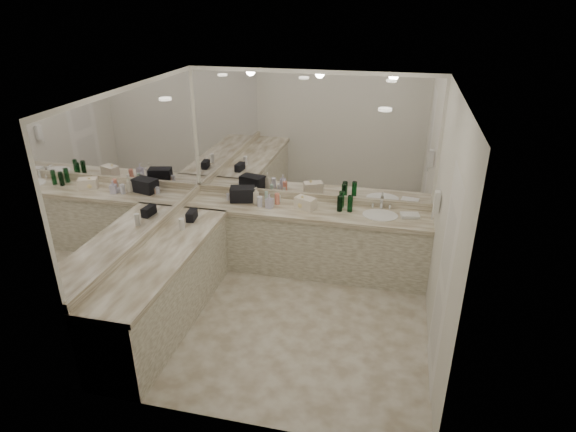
% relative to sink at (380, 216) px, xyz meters
% --- Properties ---
extents(floor, '(3.20, 3.20, 0.00)m').
position_rel_sink_xyz_m(floor, '(-0.95, -1.20, -0.90)').
color(floor, beige).
rests_on(floor, ground).
extents(ceiling, '(3.20, 3.20, 0.00)m').
position_rel_sink_xyz_m(ceiling, '(-0.95, -1.20, 1.71)').
color(ceiling, white).
rests_on(ceiling, floor).
extents(wall_back, '(3.20, 0.02, 2.60)m').
position_rel_sink_xyz_m(wall_back, '(-0.95, 0.30, 0.41)').
color(wall_back, silver).
rests_on(wall_back, floor).
extents(wall_left, '(0.02, 3.00, 2.60)m').
position_rel_sink_xyz_m(wall_left, '(-2.55, -1.20, 0.41)').
color(wall_left, silver).
rests_on(wall_left, floor).
extents(wall_right, '(0.02, 3.00, 2.60)m').
position_rel_sink_xyz_m(wall_right, '(0.65, -1.20, 0.41)').
color(wall_right, silver).
rests_on(wall_right, floor).
extents(vanity_back_base, '(3.20, 0.60, 0.84)m').
position_rel_sink_xyz_m(vanity_back_base, '(-0.95, 0.00, -0.48)').
color(vanity_back_base, beige).
rests_on(vanity_back_base, floor).
extents(vanity_back_top, '(3.20, 0.64, 0.06)m').
position_rel_sink_xyz_m(vanity_back_top, '(-0.95, -0.01, -0.03)').
color(vanity_back_top, beige).
rests_on(vanity_back_top, vanity_back_base).
extents(vanity_left_base, '(0.60, 2.40, 0.84)m').
position_rel_sink_xyz_m(vanity_left_base, '(-2.25, -1.50, -0.48)').
color(vanity_left_base, beige).
rests_on(vanity_left_base, floor).
extents(vanity_left_top, '(0.64, 2.42, 0.06)m').
position_rel_sink_xyz_m(vanity_left_top, '(-2.24, -1.50, -0.03)').
color(vanity_left_top, beige).
rests_on(vanity_left_top, vanity_left_base).
extents(backsplash_back, '(3.20, 0.04, 0.10)m').
position_rel_sink_xyz_m(backsplash_back, '(-0.95, 0.28, 0.05)').
color(backsplash_back, beige).
rests_on(backsplash_back, vanity_back_top).
extents(backsplash_left, '(0.04, 3.00, 0.10)m').
position_rel_sink_xyz_m(backsplash_left, '(-2.53, -1.20, 0.05)').
color(backsplash_left, beige).
rests_on(backsplash_left, vanity_left_top).
extents(mirror_back, '(3.12, 0.01, 1.55)m').
position_rel_sink_xyz_m(mirror_back, '(-0.95, 0.29, 0.88)').
color(mirror_back, white).
rests_on(mirror_back, wall_back).
extents(mirror_left, '(0.01, 2.92, 1.55)m').
position_rel_sink_xyz_m(mirror_left, '(-2.54, -1.20, 0.88)').
color(mirror_left, white).
rests_on(mirror_left, wall_left).
extents(sink, '(0.44, 0.44, 0.03)m').
position_rel_sink_xyz_m(sink, '(0.00, 0.00, 0.00)').
color(sink, white).
rests_on(sink, vanity_back_top).
extents(faucet, '(0.24, 0.16, 0.14)m').
position_rel_sink_xyz_m(faucet, '(0.00, 0.21, 0.07)').
color(faucet, silver).
rests_on(faucet, vanity_back_top).
extents(wall_phone, '(0.06, 0.10, 0.24)m').
position_rel_sink_xyz_m(wall_phone, '(0.61, -0.50, 0.46)').
color(wall_phone, white).
rests_on(wall_phone, wall_right).
extents(door, '(0.02, 0.82, 2.10)m').
position_rel_sink_xyz_m(door, '(0.64, -1.70, 0.16)').
color(door, white).
rests_on(door, wall_right).
extents(black_toiletry_bag, '(0.37, 0.28, 0.19)m').
position_rel_sink_xyz_m(black_toiletry_bag, '(-1.83, 0.06, 0.10)').
color(black_toiletry_bag, black).
rests_on(black_toiletry_bag, vanity_back_top).
extents(black_bag_spill, '(0.12, 0.22, 0.11)m').
position_rel_sink_xyz_m(black_bag_spill, '(-2.25, -0.65, 0.06)').
color(black_bag_spill, black).
rests_on(black_bag_spill, vanity_left_top).
extents(cream_cosmetic_case, '(0.30, 0.24, 0.15)m').
position_rel_sink_xyz_m(cream_cosmetic_case, '(-0.96, 0.00, 0.08)').
color(cream_cosmetic_case, silver).
rests_on(cream_cosmetic_case, vanity_back_top).
extents(hand_towel, '(0.25, 0.19, 0.04)m').
position_rel_sink_xyz_m(hand_towel, '(0.36, 0.04, 0.02)').
color(hand_towel, white).
rests_on(hand_towel, vanity_back_top).
extents(lotion_left, '(0.06, 0.06, 0.15)m').
position_rel_sink_xyz_m(lotion_left, '(-2.25, -0.94, 0.08)').
color(lotion_left, white).
rests_on(lotion_left, vanity_left_top).
extents(soap_bottle_a, '(0.11, 0.11, 0.23)m').
position_rel_sink_xyz_m(soap_bottle_a, '(-1.62, 0.00, 0.12)').
color(soap_bottle_a, beige).
rests_on(soap_bottle_a, vanity_back_top).
extents(soap_bottle_b, '(0.10, 0.10, 0.19)m').
position_rel_sink_xyz_m(soap_bottle_b, '(-1.42, -0.08, 0.10)').
color(soap_bottle_b, silver).
rests_on(soap_bottle_b, vanity_back_top).
extents(soap_bottle_c, '(0.18, 0.18, 0.17)m').
position_rel_sink_xyz_m(soap_bottle_c, '(-1.00, -0.00, 0.09)').
color(soap_bottle_c, '#FFE491').
rests_on(soap_bottle_c, vanity_back_top).
extents(green_bottle_0, '(0.07, 0.07, 0.22)m').
position_rel_sink_xyz_m(green_bottle_0, '(-0.39, 0.03, 0.11)').
color(green_bottle_0, '#094517').
rests_on(green_bottle_0, vanity_back_top).
extents(green_bottle_1, '(0.07, 0.07, 0.20)m').
position_rel_sink_xyz_m(green_bottle_1, '(-0.52, 0.02, 0.11)').
color(green_bottle_1, '#094517').
rests_on(green_bottle_1, vanity_back_top).
extents(green_bottle_2, '(0.07, 0.07, 0.19)m').
position_rel_sink_xyz_m(green_bottle_2, '(-0.52, 0.02, 0.10)').
color(green_bottle_2, '#094517').
rests_on(green_bottle_2, vanity_back_top).
extents(green_bottle_3, '(0.07, 0.07, 0.22)m').
position_rel_sink_xyz_m(green_bottle_3, '(-0.51, 0.15, 0.11)').
color(green_bottle_3, '#094517').
rests_on(green_bottle_3, vanity_back_top).
extents(amenity_bottle_0, '(0.05, 0.05, 0.13)m').
position_rel_sink_xyz_m(amenity_bottle_0, '(-1.52, 0.15, 0.07)').
color(amenity_bottle_0, silver).
rests_on(amenity_bottle_0, vanity_back_top).
extents(amenity_bottle_1, '(0.04, 0.04, 0.09)m').
position_rel_sink_xyz_m(amenity_bottle_1, '(-1.34, 0.14, 0.05)').
color(amenity_bottle_1, white).
rests_on(amenity_bottle_1, vanity_back_top).
extents(amenity_bottle_2, '(0.05, 0.05, 0.08)m').
position_rel_sink_xyz_m(amenity_bottle_2, '(-1.91, 0.02, 0.05)').
color(amenity_bottle_2, white).
rests_on(amenity_bottle_2, vanity_back_top).
extents(amenity_bottle_3, '(0.04, 0.04, 0.08)m').
position_rel_sink_xyz_m(amenity_bottle_3, '(-1.98, 0.04, 0.05)').
color(amenity_bottle_3, '#E0B28C').
rests_on(amenity_bottle_3, vanity_back_top).
extents(amenity_bottle_4, '(0.06, 0.06, 0.10)m').
position_rel_sink_xyz_m(amenity_bottle_4, '(-2.02, 0.04, 0.05)').
color(amenity_bottle_4, silver).
rests_on(amenity_bottle_4, vanity_back_top).
extents(amenity_bottle_5, '(0.07, 0.07, 0.15)m').
position_rel_sink_xyz_m(amenity_bottle_5, '(-1.35, 0.06, 0.08)').
color(amenity_bottle_5, '#E57F66').
rests_on(amenity_bottle_5, vanity_back_top).
extents(amenity_bottle_6, '(0.07, 0.07, 0.14)m').
position_rel_sink_xyz_m(amenity_bottle_6, '(-1.55, -0.07, 0.07)').
color(amenity_bottle_6, silver).
rests_on(amenity_bottle_6, vanity_back_top).
extents(amenity_bottle_7, '(0.06, 0.06, 0.06)m').
position_rel_sink_xyz_m(amenity_bottle_7, '(-1.46, -0.04, 0.04)').
color(amenity_bottle_7, silver).
rests_on(amenity_bottle_7, vanity_back_top).
extents(amenity_bottle_8, '(0.04, 0.04, 0.09)m').
position_rel_sink_xyz_m(amenity_bottle_8, '(-1.99, 0.07, 0.05)').
color(amenity_bottle_8, '#E0B28C').
rests_on(amenity_bottle_8, vanity_back_top).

